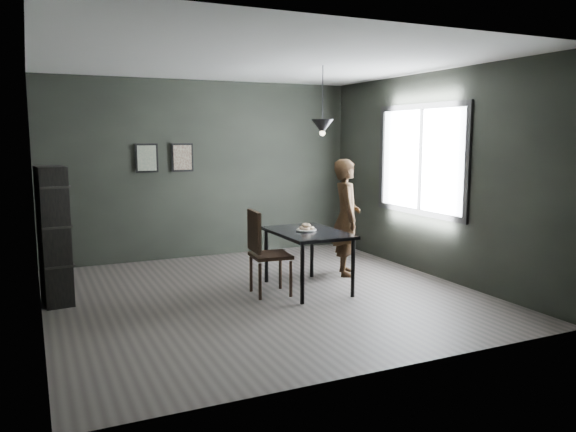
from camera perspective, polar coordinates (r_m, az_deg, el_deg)
name	(u,v)px	position (r m, az deg, el deg)	size (l,w,h in m)	color
ground	(264,295)	(6.97, -2.46, -7.98)	(5.00, 5.00, 0.00)	#35312E
back_wall	(204,170)	(9.08, -8.55, 4.68)	(5.00, 0.10, 2.80)	black
ceiling	(262,61)	(6.75, -2.61, 15.50)	(5.00, 5.00, 0.02)	silver
window_assembly	(421,160)	(8.13, 13.32, 5.57)	(0.04, 1.96, 1.56)	white
cafe_table	(308,237)	(7.06, 2.01, -2.17)	(0.80, 1.20, 0.75)	black
white_plate	(306,230)	(7.05, 1.87, -1.48)	(0.23, 0.23, 0.01)	white
donut_pile	(306,228)	(7.05, 1.88, -1.19)	(0.19, 0.20, 0.09)	beige
woman	(346,217)	(7.85, 5.94, -0.14)	(0.59, 0.39, 1.62)	black
wood_chair	(263,247)	(6.83, -2.54, -3.18)	(0.49, 0.49, 1.05)	black
shelf_unit	(54,236)	(6.98, -22.69, -1.86)	(0.30, 0.53, 1.60)	black
pendant_lamp	(322,127)	(7.15, 3.51, 9.06)	(0.28, 0.28, 0.86)	black
framed_print_left	(147,158)	(8.82, -14.16, 5.73)	(0.34, 0.04, 0.44)	black
framed_print_right	(182,157)	(8.94, -10.68, 5.86)	(0.34, 0.04, 0.44)	black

